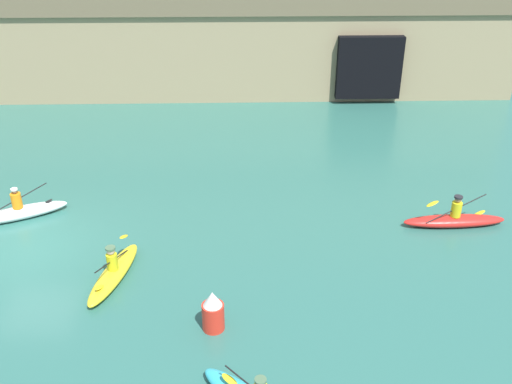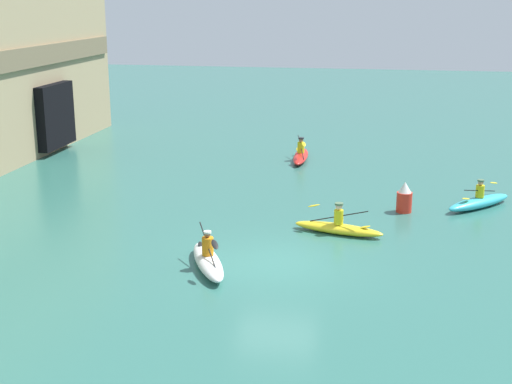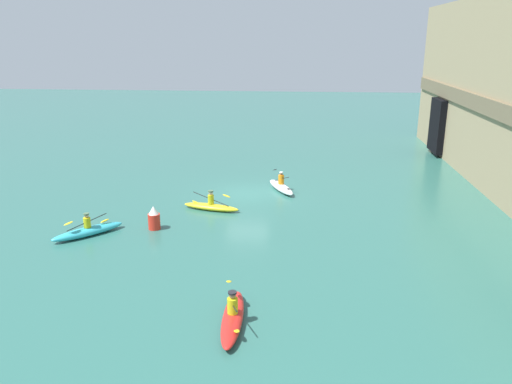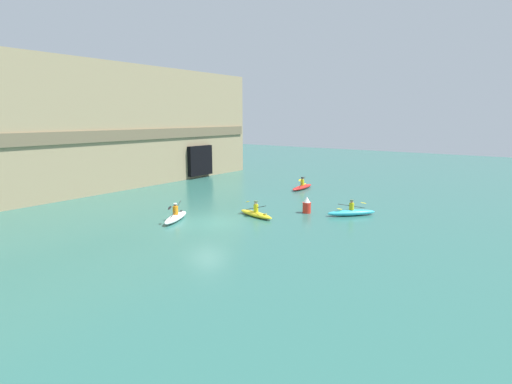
% 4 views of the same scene
% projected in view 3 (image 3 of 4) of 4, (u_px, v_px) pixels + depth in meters
% --- Properties ---
extents(ground_plane, '(120.00, 120.00, 0.00)m').
position_uv_depth(ground_plane, '(247.00, 194.00, 29.43)').
color(ground_plane, '#2D665B').
extents(kayak_red, '(3.48, 0.78, 1.13)m').
position_uv_depth(kayak_red, '(233.00, 317.00, 15.98)').
color(kayak_red, red).
rests_on(kayak_red, ground).
extents(kayak_white, '(3.21, 1.97, 1.17)m').
position_uv_depth(kayak_white, '(281.00, 186.00, 29.99)').
color(kayak_white, white).
rests_on(kayak_white, ground).
extents(kayak_yellow, '(1.36, 3.18, 1.09)m').
position_uv_depth(kayak_yellow, '(211.00, 206.00, 26.58)').
color(kayak_yellow, yellow).
rests_on(kayak_yellow, ground).
extents(kayak_cyan, '(2.91, 2.85, 1.10)m').
position_uv_depth(kayak_cyan, '(88.00, 231.00, 23.12)').
color(kayak_cyan, '#33B2C6').
rests_on(kayak_cyan, ground).
extents(marker_buoy, '(0.58, 0.58, 1.16)m').
position_uv_depth(marker_buoy, '(154.00, 218.00, 23.85)').
color(marker_buoy, red).
rests_on(marker_buoy, ground).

